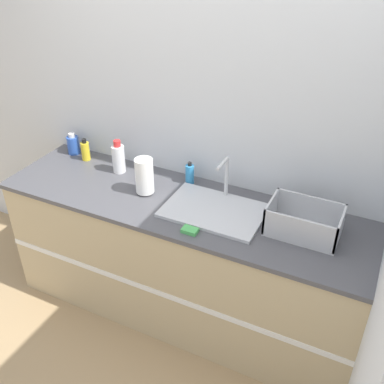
{
  "coord_description": "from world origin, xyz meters",
  "views": [
    {
      "loc": [
        1.07,
        -1.72,
        2.46
      ],
      "look_at": [
        0.09,
        0.29,
        1.04
      ],
      "focal_mm": 42.0,
      "sensor_mm": 36.0,
      "label": 1
    }
  ],
  "objects_px": {
    "sink": "(215,209)",
    "bottle_blue": "(73,144)",
    "bottle_yellow": "(85,151)",
    "soap_dispenser": "(190,174)",
    "bottle_white_spray": "(118,158)",
    "dish_rack": "(304,223)",
    "paper_towel_roll": "(144,176)"
  },
  "relations": [
    {
      "from": "dish_rack",
      "to": "bottle_yellow",
      "type": "height_order",
      "value": "dish_rack"
    },
    {
      "from": "paper_towel_roll",
      "to": "bottle_white_spray",
      "type": "height_order",
      "value": "paper_towel_roll"
    },
    {
      "from": "dish_rack",
      "to": "soap_dispenser",
      "type": "bearing_deg",
      "value": 165.59
    },
    {
      "from": "dish_rack",
      "to": "bottle_white_spray",
      "type": "relative_size",
      "value": 1.7
    },
    {
      "from": "bottle_blue",
      "to": "sink",
      "type": "bearing_deg",
      "value": -10.93
    },
    {
      "from": "sink",
      "to": "bottle_white_spray",
      "type": "height_order",
      "value": "sink"
    },
    {
      "from": "sink",
      "to": "bottle_yellow",
      "type": "xyz_separation_m",
      "value": [
        -1.1,
        0.2,
        0.05
      ]
    },
    {
      "from": "dish_rack",
      "to": "soap_dispenser",
      "type": "xyz_separation_m",
      "value": [
        -0.81,
        0.21,
        0.0
      ]
    },
    {
      "from": "bottle_blue",
      "to": "dish_rack",
      "type": "bearing_deg",
      "value": -6.91
    },
    {
      "from": "bottle_white_spray",
      "to": "bottle_blue",
      "type": "xyz_separation_m",
      "value": [
        -0.46,
        0.08,
        -0.03
      ]
    },
    {
      "from": "bottle_white_spray",
      "to": "soap_dispenser",
      "type": "relative_size",
      "value": 1.53
    },
    {
      "from": "bottle_white_spray",
      "to": "bottle_yellow",
      "type": "distance_m",
      "value": 0.32
    },
    {
      "from": "sink",
      "to": "soap_dispenser",
      "type": "height_order",
      "value": "sink"
    },
    {
      "from": "bottle_yellow",
      "to": "soap_dispenser",
      "type": "bearing_deg",
      "value": 2.53
    },
    {
      "from": "bottle_yellow",
      "to": "soap_dispenser",
      "type": "distance_m",
      "value": 0.82
    },
    {
      "from": "sink",
      "to": "bottle_blue",
      "type": "height_order",
      "value": "sink"
    },
    {
      "from": "bottle_yellow",
      "to": "soap_dispenser",
      "type": "height_order",
      "value": "bottle_yellow"
    },
    {
      "from": "dish_rack",
      "to": "bottle_white_spray",
      "type": "height_order",
      "value": "bottle_white_spray"
    },
    {
      "from": "paper_towel_roll",
      "to": "soap_dispenser",
      "type": "relative_size",
      "value": 1.57
    },
    {
      "from": "paper_towel_roll",
      "to": "bottle_blue",
      "type": "relative_size",
      "value": 1.5
    },
    {
      "from": "dish_rack",
      "to": "soap_dispenser",
      "type": "distance_m",
      "value": 0.83
    },
    {
      "from": "paper_towel_roll",
      "to": "bottle_yellow",
      "type": "height_order",
      "value": "paper_towel_roll"
    },
    {
      "from": "bottle_yellow",
      "to": "dish_rack",
      "type": "bearing_deg",
      "value": -6.02
    },
    {
      "from": "sink",
      "to": "paper_towel_roll",
      "type": "relative_size",
      "value": 2.47
    },
    {
      "from": "sink",
      "to": "bottle_blue",
      "type": "distance_m",
      "value": 1.27
    },
    {
      "from": "bottle_white_spray",
      "to": "soap_dispenser",
      "type": "distance_m",
      "value": 0.51
    },
    {
      "from": "bottle_white_spray",
      "to": "bottle_yellow",
      "type": "xyz_separation_m",
      "value": [
        -0.31,
        0.04,
        -0.03
      ]
    },
    {
      "from": "paper_towel_roll",
      "to": "dish_rack",
      "type": "relative_size",
      "value": 0.6
    },
    {
      "from": "bottle_yellow",
      "to": "bottle_blue",
      "type": "relative_size",
      "value": 1.02
    },
    {
      "from": "bottle_yellow",
      "to": "soap_dispenser",
      "type": "relative_size",
      "value": 1.06
    },
    {
      "from": "bottle_blue",
      "to": "bottle_white_spray",
      "type": "bearing_deg",
      "value": -10.18
    },
    {
      "from": "paper_towel_roll",
      "to": "bottle_yellow",
      "type": "relative_size",
      "value": 1.47
    }
  ]
}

